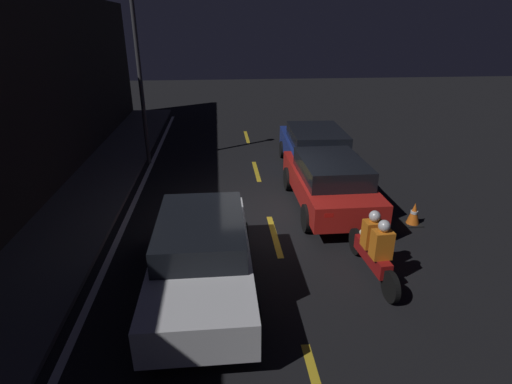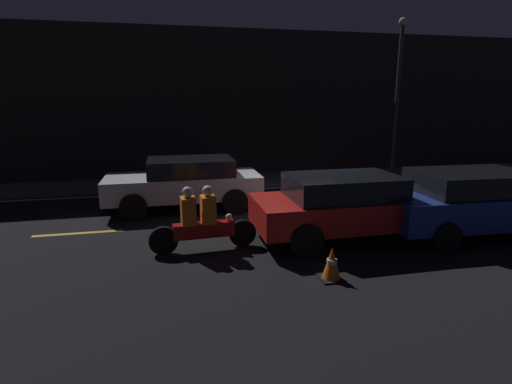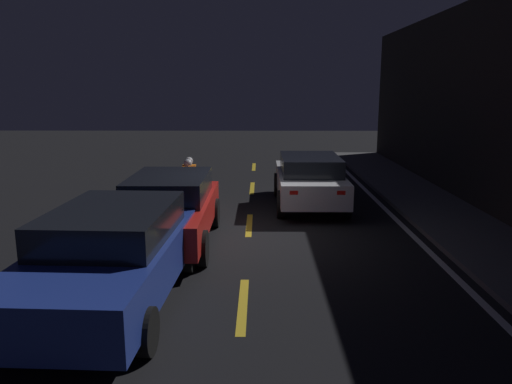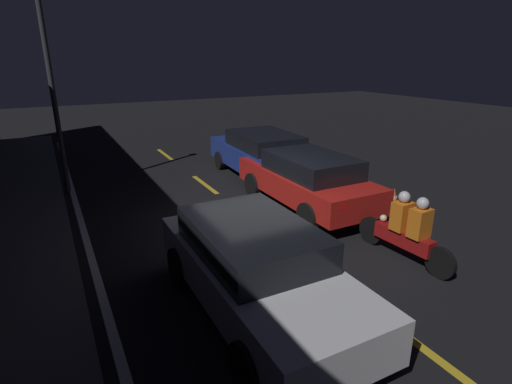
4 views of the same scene
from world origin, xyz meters
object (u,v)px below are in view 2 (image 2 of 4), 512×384
at_px(street_lamp, 397,93).
at_px(taxi_red, 349,205).
at_px(traffic_cone_near, 332,264).
at_px(sedan_white, 185,182).
at_px(motorcycle, 201,221).
at_px(sedan_blue, 477,201).

bearing_deg(street_lamp, taxi_red, -128.50).
relative_size(traffic_cone_near, street_lamp, 0.10).
height_order(sedan_white, motorcycle, sedan_white).
bearing_deg(taxi_red, street_lamp, 51.32).
distance_m(taxi_red, traffic_cone_near, 2.27).
xyz_separation_m(motorcycle, street_lamp, (7.56, 5.44, 2.60)).
bearing_deg(taxi_red, sedan_white, 135.95).
height_order(taxi_red, motorcycle, taxi_red).
relative_size(motorcycle, traffic_cone_near, 3.82).
distance_m(motorcycle, traffic_cone_near, 2.79).
distance_m(taxi_red, sedan_blue, 3.02).
relative_size(motorcycle, street_lamp, 0.38).
distance_m(taxi_red, motorcycle, 3.26).
bearing_deg(motorcycle, sedan_white, 88.69).
relative_size(sedan_blue, street_lamp, 0.81).
bearing_deg(sedan_white, sedan_blue, 150.86).
relative_size(sedan_white, traffic_cone_near, 7.31).
bearing_deg(traffic_cone_near, street_lamp, 53.01).
bearing_deg(sedan_white, motorcycle, 92.43).
distance_m(sedan_blue, traffic_cone_near, 4.49).
bearing_deg(traffic_cone_near, motorcycle, 138.54).
xyz_separation_m(sedan_white, motorcycle, (0.13, -3.29, -0.14)).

